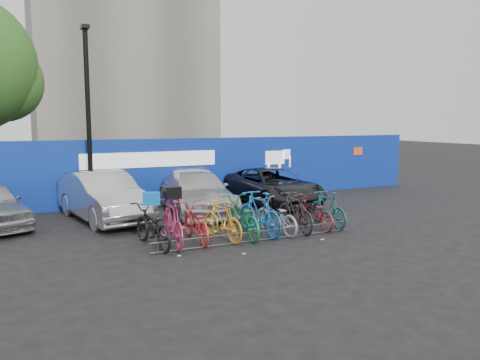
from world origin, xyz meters
TOP-DOWN VIEW (x-y plane):
  - ground at (0.00, 0.00)m, footprint 100.00×100.00m
  - hoarding at (0.01, 6.00)m, footprint 22.00×0.18m
  - lamppost at (-3.20, 5.40)m, footprint 0.25×0.50m
  - bike_rack at (-0.00, -0.60)m, footprint 5.60×0.03m
  - car_1 at (-3.08, 3.78)m, footprint 2.38×4.74m
  - car_2 at (-0.02, 3.82)m, footprint 2.40×4.91m
  - car_3 at (3.03, 4.05)m, footprint 2.33×4.80m
  - bike_0 at (-2.55, 0.08)m, footprint 0.96×2.07m
  - bike_1 at (-2.07, -0.03)m, footprint 0.69×2.01m
  - bike_2 at (-1.42, 0.13)m, footprint 0.70×1.88m
  - bike_3 at (-0.75, -0.04)m, footprint 0.78×1.81m
  - bike_4 at (-0.16, 0.04)m, footprint 0.78×2.05m
  - bike_5 at (0.37, 0.05)m, footprint 0.75×2.03m
  - bike_6 at (0.85, 0.01)m, footprint 0.84×1.88m
  - bike_7 at (1.43, -0.04)m, footprint 0.58×1.86m
  - bike_8 at (2.11, 0.07)m, footprint 0.69×1.80m
  - bike_9 at (2.60, 0.05)m, footprint 0.52×1.75m
  - cargo_crate at (-2.55, 0.08)m, footprint 0.48×0.41m
  - cargo_topcase at (-2.07, -0.03)m, footprint 0.40×0.36m

SIDE VIEW (x-z plane):
  - ground at x=0.00m, z-range 0.00..0.00m
  - bike_rack at x=0.00m, z-range 0.01..0.31m
  - bike_8 at x=2.11m, z-range 0.00..0.93m
  - bike_6 at x=0.85m, z-range 0.00..0.95m
  - bike_2 at x=-1.42m, z-range 0.00..0.98m
  - bike_9 at x=2.60m, z-range 0.00..1.05m
  - bike_0 at x=-2.55m, z-range 0.00..1.05m
  - bike_3 at x=-0.75m, z-range 0.00..1.05m
  - bike_4 at x=-0.16m, z-range 0.00..1.06m
  - bike_7 at x=1.43m, z-range 0.00..1.11m
  - bike_1 at x=-2.07m, z-range 0.00..1.19m
  - bike_5 at x=0.37m, z-range 0.00..1.19m
  - car_3 at x=3.03m, z-range 0.00..1.31m
  - car_2 at x=-0.02m, z-range 0.00..1.37m
  - car_1 at x=-3.08m, z-range 0.00..1.49m
  - cargo_crate at x=-2.55m, z-range 1.05..1.34m
  - hoarding at x=0.01m, z-range 0.00..2.40m
  - cargo_topcase at x=-2.07m, z-range 1.19..1.47m
  - lamppost at x=-3.20m, z-range 0.22..6.33m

